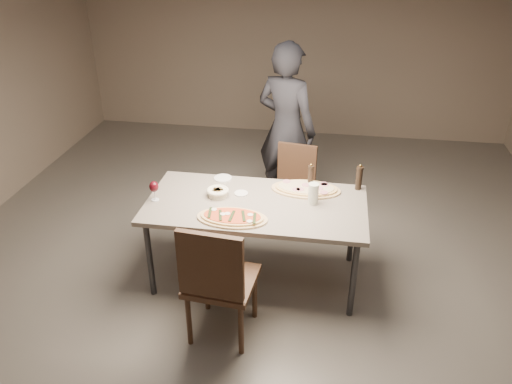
# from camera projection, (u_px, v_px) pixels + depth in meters

# --- Properties ---
(room) EXTENTS (7.00, 7.00, 7.00)m
(room) POSITION_uv_depth(u_px,v_px,m) (256.00, 128.00, 3.77)
(room) COLOR #5C564F
(room) RESTS_ON ground
(dining_table) EXTENTS (1.80, 0.90, 0.75)m
(dining_table) POSITION_uv_depth(u_px,v_px,m) (256.00, 209.00, 4.11)
(dining_table) COLOR gray
(dining_table) RESTS_ON ground
(zucchini_pizza) EXTENTS (0.56, 0.31, 0.05)m
(zucchini_pizza) POSITION_uv_depth(u_px,v_px,m) (232.00, 217.00, 3.86)
(zucchini_pizza) COLOR tan
(zucchini_pizza) RESTS_ON dining_table
(ham_pizza) EXTENTS (0.59, 0.33, 0.04)m
(ham_pizza) POSITION_uv_depth(u_px,v_px,m) (306.00, 189.00, 4.27)
(ham_pizza) COLOR tan
(ham_pizza) RESTS_ON dining_table
(bread_basket) EXTENTS (0.19, 0.19, 0.07)m
(bread_basket) POSITION_uv_depth(u_px,v_px,m) (218.00, 192.00, 4.17)
(bread_basket) COLOR beige
(bread_basket) RESTS_ON dining_table
(oil_dish) EXTENTS (0.11, 0.11, 0.01)m
(oil_dish) POSITION_uv_depth(u_px,v_px,m) (241.00, 193.00, 4.21)
(oil_dish) COLOR white
(oil_dish) RESTS_ON dining_table
(pepper_mill_left) EXTENTS (0.06, 0.06, 0.23)m
(pepper_mill_left) POSITION_uv_depth(u_px,v_px,m) (359.00, 178.00, 4.24)
(pepper_mill_left) COLOR black
(pepper_mill_left) RESTS_ON dining_table
(pepper_mill_right) EXTENTS (0.05, 0.05, 0.21)m
(pepper_mill_right) POSITION_uv_depth(u_px,v_px,m) (311.00, 175.00, 4.31)
(pepper_mill_right) COLOR black
(pepper_mill_right) RESTS_ON dining_table
(carafe) EXTENTS (0.08, 0.08, 0.18)m
(carafe) POSITION_uv_depth(u_px,v_px,m) (313.00, 194.00, 4.04)
(carafe) COLOR silver
(carafe) RESTS_ON dining_table
(wine_glass) EXTENTS (0.08, 0.08, 0.17)m
(wine_glass) POSITION_uv_depth(u_px,v_px,m) (154.00, 187.00, 4.07)
(wine_glass) COLOR silver
(wine_glass) RESTS_ON dining_table
(side_plate) EXTENTS (0.16, 0.16, 0.01)m
(side_plate) POSITION_uv_depth(u_px,v_px,m) (223.00, 178.00, 4.46)
(side_plate) COLOR white
(side_plate) RESTS_ON dining_table
(chair_near) EXTENTS (0.52, 0.52, 1.02)m
(chair_near) POSITION_uv_depth(u_px,v_px,m) (217.00, 278.00, 3.51)
(chair_near) COLOR #3F281A
(chair_near) RESTS_ON ground
(chair_far) EXTENTS (0.47, 0.47, 0.86)m
(chair_far) POSITION_uv_depth(u_px,v_px,m) (294.00, 183.00, 4.96)
(chair_far) COLOR #3F281A
(chair_far) RESTS_ON ground
(diner) EXTENTS (0.78, 0.66, 1.80)m
(diner) POSITION_uv_depth(u_px,v_px,m) (286.00, 129.00, 5.11)
(diner) COLOR black
(diner) RESTS_ON ground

